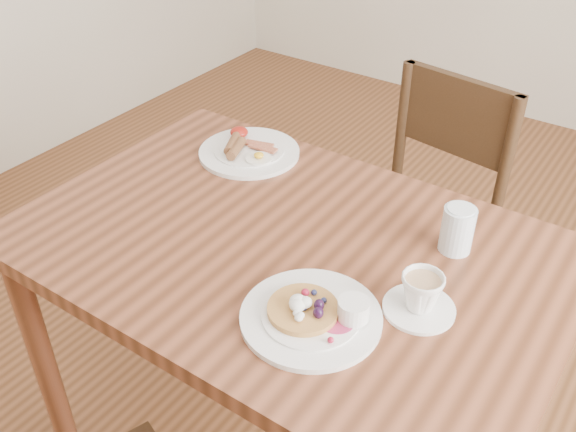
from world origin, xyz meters
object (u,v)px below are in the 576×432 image
Objects in this scene: breakfast_plate at (248,150)px; teacup_saucer at (421,295)px; dining_table at (288,276)px; chair_far at (421,209)px; water_glass at (457,230)px; pancake_plate at (314,314)px.

teacup_saucer is (0.64, -0.29, 0.03)m from breakfast_plate.
dining_table is 8.57× the size of teacup_saucer.
dining_table is 0.42m from breakfast_plate.
breakfast_plate is 1.93× the size of teacup_saucer.
chair_far reaches higher than teacup_saucer.
dining_table is at bearing -149.23° from water_glass.
water_glass is at bearing 69.53° from pancake_plate.
breakfast_plate is at bearing 173.12° from water_glass.
water_glass is (0.13, 0.35, 0.04)m from pancake_plate.
dining_table is 0.66m from chair_far.
chair_far reaches higher than breakfast_plate.
pancake_plate is 0.65m from breakfast_plate.
water_glass reaches higher than teacup_saucer.
teacup_saucer reaches higher than pancake_plate.
teacup_saucer is at bearing 42.07° from pancake_plate.
pancake_plate is at bearing 107.48° from chair_far.
chair_far is 0.61m from water_glass.
pancake_plate is 1.00× the size of breakfast_plate.
dining_table is 11.52× the size of water_glass.
chair_far is at bearing 119.32° from water_glass.
pancake_plate is 0.38m from water_glass.
chair_far is at bearing 112.29° from teacup_saucer.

